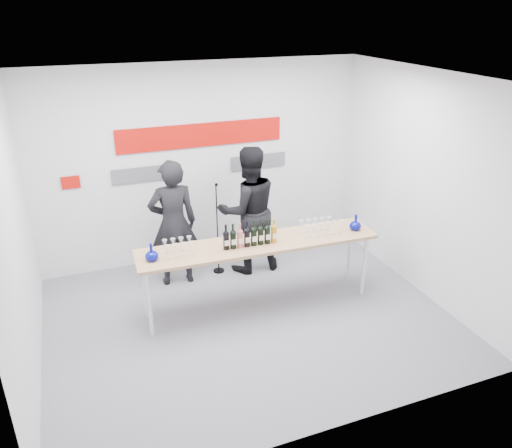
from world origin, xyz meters
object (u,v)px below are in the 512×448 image
presenter_right (248,210)px  mic_stand (218,246)px  presenter_left (173,224)px  tasting_table (259,247)px

presenter_right → mic_stand: 0.70m
presenter_left → presenter_right: presenter_right is taller
tasting_table → presenter_left: (-0.89, 1.01, 0.06)m
presenter_right → tasting_table: bearing=77.7°
tasting_table → presenter_left: presenter_left is taller
tasting_table → presenter_right: presenter_right is taller
tasting_table → presenter_right: (0.23, 1.01, 0.09)m
tasting_table → presenter_right: bearing=79.5°
presenter_left → mic_stand: size_ratio=1.29×
presenter_left → presenter_right: size_ratio=0.96×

